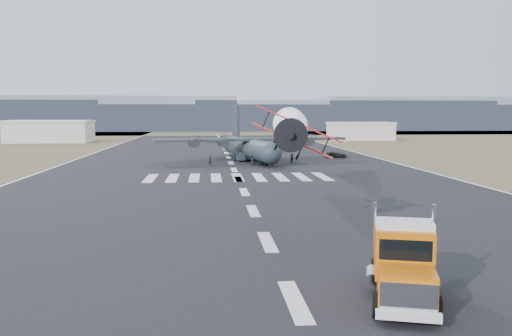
{
  "coord_description": "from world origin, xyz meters",
  "views": [
    {
      "loc": [
        -4.08,
        -24.87,
        8.98
      ],
      "look_at": [
        0.23,
        23.64,
        4.0
      ],
      "focal_mm": 38.0,
      "sensor_mm": 36.0,
      "label": 1
    }
  ],
  "objects": [
    {
      "name": "ground",
      "position": [
        0.0,
        0.0,
        0.0
      ],
      "size": [
        500.0,
        500.0,
        0.0
      ],
      "primitive_type": "plane",
      "color": "black",
      "rests_on": "ground"
    },
    {
      "name": "scrub_far",
      "position": [
        0.0,
        230.0,
        0.0
      ],
      "size": [
        500.0,
        80.0,
        0.0
      ],
      "primitive_type": "cube",
      "color": "brown",
      "rests_on": "ground"
    },
    {
      "name": "runway_markings",
      "position": [
        0.0,
        60.0,
        0.01
      ],
      "size": [
        60.0,
        260.0,
        0.01
      ],
      "primitive_type": null,
      "color": "silver",
      "rests_on": "ground"
    },
    {
      "name": "ridge_seg_c",
      "position": [
        -65.0,
        260.0,
        8.5
      ],
      "size": [
        150.0,
        50.0,
        17.0
      ],
      "primitive_type": "cube",
      "color": "slate",
      "rests_on": "ground"
    },
    {
      "name": "ridge_seg_d",
      "position": [
        0.0,
        260.0,
        6.5
      ],
      "size": [
        150.0,
        50.0,
        13.0
      ],
      "primitive_type": "cube",
      "color": "slate",
      "rests_on": "ground"
    },
    {
      "name": "ridge_seg_e",
      "position": [
        65.0,
        260.0,
        7.5
      ],
      "size": [
        150.0,
        50.0,
        15.0
      ],
      "primitive_type": "cube",
      "color": "slate",
      "rests_on": "ground"
    },
    {
      "name": "ridge_seg_f",
      "position": [
        130.0,
        260.0,
        8.5
      ],
      "size": [
        150.0,
        50.0,
        17.0
      ],
      "primitive_type": "cube",
      "color": "slate",
      "rests_on": "ground"
    },
    {
      "name": "hangar_left",
      "position": [
        -52.0,
        145.0,
        3.41
      ],
      "size": [
        24.5,
        14.5,
        6.7
      ],
      "color": "beige",
      "rests_on": "ground"
    },
    {
      "name": "hangar_right",
      "position": [
        46.0,
        150.0,
        3.01
      ],
      "size": [
        20.5,
        12.5,
        5.9
      ],
      "color": "beige",
      "rests_on": "ground"
    },
    {
      "name": "semi_truck",
      "position": [
        5.24,
        -0.13,
        1.9
      ],
      "size": [
        4.8,
        8.77,
        3.86
      ],
      "rotation": [
        0.0,
        0.0,
        -0.29
      ],
      "color": "black",
      "rests_on": "ground"
    },
    {
      "name": "aerobatic_biplane",
      "position": [
        2.33,
        14.65,
        7.35
      ],
      "size": [
        6.33,
        6.14,
        4.03
      ],
      "rotation": [
        0.0,
        0.41,
        -0.13
      ],
      "color": "red"
    },
    {
      "name": "smoke_trail",
      "position": [
        5.25,
        36.26,
        7.51
      ],
      "size": [
        5.65,
        25.78,
        4.24
      ],
      "rotation": [
        0.0,
        0.0,
        -0.13
      ],
      "color": "white"
    },
    {
      "name": "transport_aircraft",
      "position": [
        3.6,
        76.28,
        2.71
      ],
      "size": [
        36.24,
        29.68,
        10.49
      ],
      "rotation": [
        0.0,
        0.0,
        0.19
      ],
      "color": "#222B33",
      "rests_on": "ground"
    },
    {
      "name": "support_vehicle",
      "position": [
        21.5,
        81.33,
        0.61
      ],
      "size": [
        4.71,
        2.96,
        1.21
      ],
      "primitive_type": "imported",
      "rotation": [
        0.0,
        0.0,
        1.34
      ],
      "color": "black",
      "rests_on": "ground"
    },
    {
      "name": "crew_a",
      "position": [
        0.7,
        72.49,
        0.86
      ],
      "size": [
        0.81,
        0.78,
        1.71
      ],
      "primitive_type": "imported",
      "rotation": [
        0.0,
        0.0,
        3.75
      ],
      "color": "black",
      "rests_on": "ground"
    },
    {
      "name": "crew_b",
      "position": [
        7.62,
        69.82,
        0.86
      ],
      "size": [
        0.6,
        0.88,
        1.71
      ],
      "primitive_type": "imported",
      "rotation": [
        0.0,
        0.0,
        4.6
      ],
      "color": "black",
      "rests_on": "ground"
    },
    {
      "name": "crew_c",
      "position": [
        4.61,
        67.21,
        0.93
      ],
      "size": [
        1.26,
        0.7,
        1.86
      ],
      "primitive_type": "imported",
      "rotation": [
        0.0,
        0.0,
        0.12
      ],
      "color": "black",
      "rests_on": "ground"
    },
    {
      "name": "crew_d",
      "position": [
        6.78,
        71.63,
        0.87
      ],
      "size": [
        1.1,
        1.09,
        1.75
      ],
      "primitive_type": "imported",
      "rotation": [
        0.0,
        0.0,
        3.9
      ],
      "color": "black",
      "rests_on": "ground"
    },
    {
      "name": "crew_e",
      "position": [
        3.61,
        68.35,
        0.85
      ],
      "size": [
        0.82,
        0.97,
        1.71
      ],
      "primitive_type": "imported",
      "rotation": [
        0.0,
        0.0,
        5.15
      ],
      "color": "black",
      "rests_on": "ground"
    },
    {
      "name": "crew_f",
      "position": [
        10.85,
        70.6,
        0.85
      ],
      "size": [
        0.7,
        1.62,
        1.69
      ],
      "primitive_type": "imported",
      "rotation": [
        0.0,
        0.0,
        1.7
      ],
      "color": "black",
      "rests_on": "ground"
    },
    {
      "name": "crew_g",
      "position": [
        -3.73,
        66.84,
        0.83
      ],
      "size": [
        0.78,
        0.78,
        1.66
      ],
      "primitive_type": "imported",
      "rotation": [
        0.0,
        0.0,
        5.5
      ],
      "color": "black",
      "rests_on": "ground"
    },
    {
      "name": "crew_h",
      "position": [
        4.96,
        65.94,
        0.78
      ],
      "size": [
        0.82,
        0.89,
        1.56
      ],
      "primitive_type": "imported",
      "rotation": [
        0.0,
        0.0,
        4.09
      ],
      "color": "black",
      "rests_on": "ground"
    }
  ]
}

